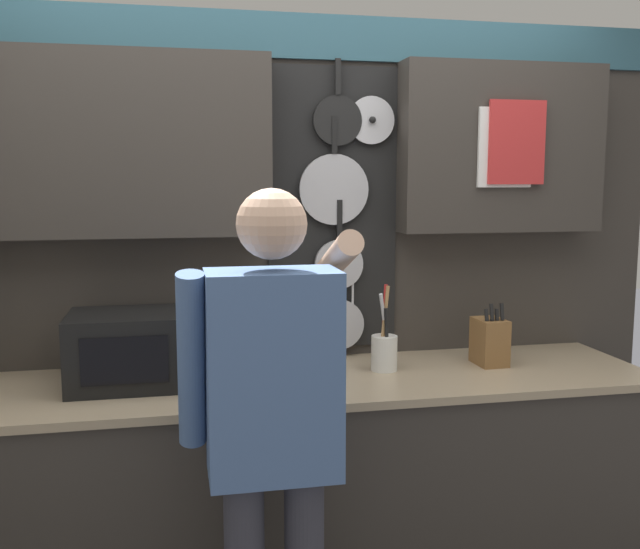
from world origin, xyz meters
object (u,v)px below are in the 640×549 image
object	(u,v)px
microwave	(144,348)
utensil_crock	(384,349)
knife_block	(490,341)
person	(273,417)

from	to	relation	value
microwave	utensil_crock	world-z (taller)	utensil_crock
utensil_crock	knife_block	bearing A→B (deg)	-0.06
microwave	person	xyz separation A→B (m)	(0.39, -0.62, -0.08)
person	knife_block	bearing A→B (deg)	32.69
utensil_crock	person	xyz separation A→B (m)	(-0.53, -0.62, -0.03)
knife_block	person	distance (m)	1.16
knife_block	person	xyz separation A→B (m)	(-0.97, -0.62, -0.04)
utensil_crock	person	distance (m)	0.82
knife_block	person	size ratio (longest dim) A/B	0.16
knife_block	person	world-z (taller)	person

